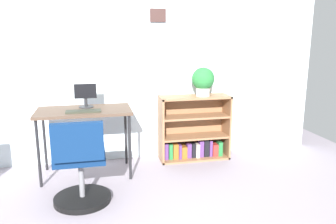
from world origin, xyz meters
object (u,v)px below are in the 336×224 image
office_chair (80,168)px  potted_plant_on_shelf (203,80)px  monitor (86,96)px  desk (84,116)px  keyboard (83,111)px  bookshelf_low (193,131)px

office_chair → potted_plant_on_shelf: 1.79m
office_chair → monitor: bearing=85.8°
desk → office_chair: 0.76m
monitor → keyboard: bearing=-96.2°
monitor → potted_plant_on_shelf: size_ratio=0.76×
desk → keyboard: bearing=-90.6°
desk → bookshelf_low: bearing=11.1°
desk → potted_plant_on_shelf: (1.38, 0.20, 0.31)m
bookshelf_low → office_chair: bearing=-144.5°
office_chair → bookshelf_low: 1.62m
keyboard → bookshelf_low: (1.29, 0.38, -0.40)m
bookshelf_low → monitor: bearing=-173.1°
monitor → bookshelf_low: bearing=6.9°
bookshelf_low → potted_plant_on_shelf: size_ratio=2.49×
monitor → office_chair: bearing=-94.2°
office_chair → bookshelf_low: bearing=35.5°
monitor → office_chair: monitor is taller
desk → bookshelf_low: size_ratio=1.16×
monitor → desk: bearing=-102.8°
desk → keyboard: keyboard is taller
keyboard → bookshelf_low: bookshelf_low is taller
keyboard → monitor: bearing=83.8°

